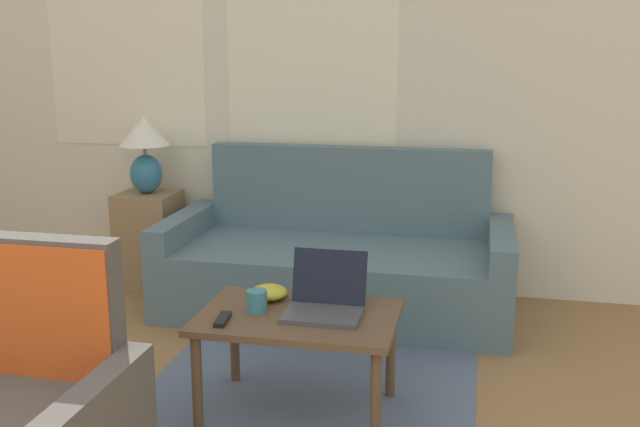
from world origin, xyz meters
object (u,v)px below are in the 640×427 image
couch (338,265)px  snack_bowl (269,292)px  laptop (325,300)px  cup_navy (257,301)px  coffee_table (298,326)px  table_lamp (145,146)px  tv_remote (222,319)px

couch → snack_bowl: (-0.09, -1.19, 0.22)m
couch → laptop: 1.34m
laptop → cup_navy: laptop is taller
coffee_table → cup_navy: (-0.18, -0.01, 0.10)m
table_lamp → laptop: bearing=-44.5°
coffee_table → snack_bowl: 0.25m
table_lamp → laptop: (1.50, -1.47, -0.42)m
couch → tv_remote: size_ratio=13.25×
coffee_table → laptop: laptop is taller
snack_bowl → table_lamp: bearing=131.9°
couch → laptop: bearing=-81.5°
cup_navy → snack_bowl: cup_navy is taller
couch → snack_bowl: bearing=-94.2°
couch → snack_bowl: couch is taller
tv_remote → snack_bowl: bearing=70.4°
coffee_table → laptop: (0.11, 0.04, 0.11)m
couch → cup_navy: (-0.09, -1.35, 0.23)m
snack_bowl → cup_navy: bearing=-92.3°
table_lamp → cup_navy: size_ratio=5.33×
couch → laptop: size_ratio=6.29×
coffee_table → laptop: size_ratio=2.60×
laptop → cup_navy: (-0.29, -0.05, -0.01)m
couch → laptop: couch is taller
couch → tv_remote: couch is taller
table_lamp → tv_remote: (1.11, -1.67, -0.46)m
coffee_table → tv_remote: 0.33m
laptop → cup_navy: size_ratio=3.48×
cup_navy → couch: bearing=86.0°
snack_bowl → tv_remote: bearing=-109.6°
laptop → tv_remote: size_ratio=2.11×
laptop → tv_remote: 0.44m
cup_navy → snack_bowl: size_ratio=0.56×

